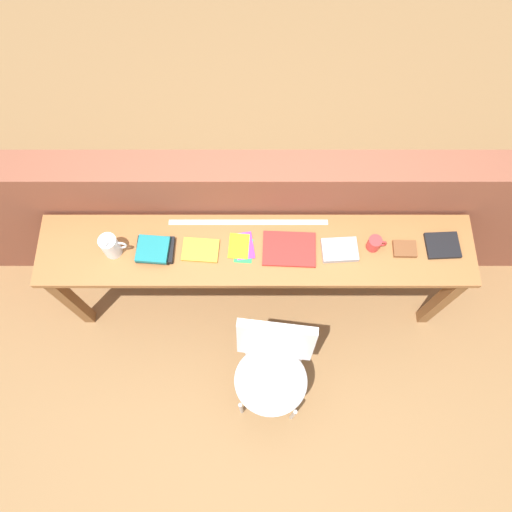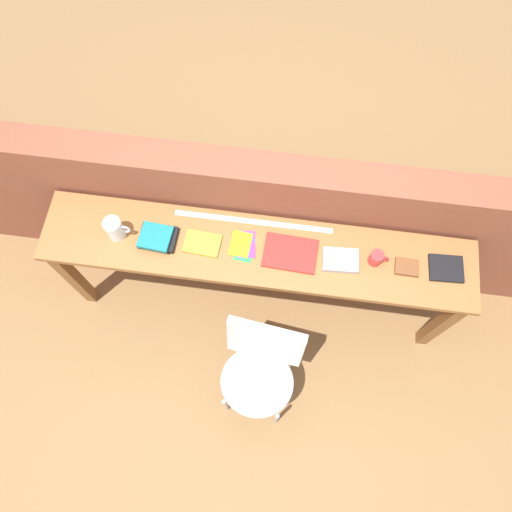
{
  "view_description": "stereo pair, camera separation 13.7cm",
  "coord_description": "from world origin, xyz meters",
  "px_view_note": "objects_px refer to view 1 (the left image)",
  "views": [
    {
      "loc": [
        0.0,
        -0.82,
        3.49
      ],
      "look_at": [
        0.0,
        0.25,
        0.9
      ],
      "focal_mm": 35.0,
      "sensor_mm": 36.0,
      "label": 1
    },
    {
      "loc": [
        0.14,
        -0.81,
        3.49
      ],
      "look_at": [
        0.0,
        0.25,
        0.9
      ],
      "focal_mm": 35.0,
      "sensor_mm": 36.0,
      "label": 2
    }
  ],
  "objects_px": {
    "pitcher_white": "(111,245)",
    "mug": "(375,244)",
    "leather_journal_brown": "(405,249)",
    "magazine_cycling": "(201,250)",
    "book_stack_leftmost": "(154,249)",
    "book_repair_rightmost": "(443,246)",
    "chair_white_moulded": "(272,367)",
    "book_open_centre": "(289,249)",
    "pamphlet_pile_colourful": "(242,247)"
  },
  "relations": [
    {
      "from": "chair_white_moulded",
      "to": "book_repair_rightmost",
      "type": "bearing_deg",
      "value": 32.79
    },
    {
      "from": "book_stack_leftmost",
      "to": "pamphlet_pile_colourful",
      "type": "distance_m",
      "value": 0.5
    },
    {
      "from": "leather_journal_brown",
      "to": "magazine_cycling",
      "type": "bearing_deg",
      "value": -178.6
    },
    {
      "from": "magazine_cycling",
      "to": "chair_white_moulded",
      "type": "bearing_deg",
      "value": -51.07
    },
    {
      "from": "chair_white_moulded",
      "to": "pitcher_white",
      "type": "xyz_separation_m",
      "value": [
        -0.9,
        0.59,
        0.43
      ]
    },
    {
      "from": "book_open_centre",
      "to": "mug",
      "type": "distance_m",
      "value": 0.48
    },
    {
      "from": "book_stack_leftmost",
      "to": "book_repair_rightmost",
      "type": "distance_m",
      "value": 1.63
    },
    {
      "from": "book_open_centre",
      "to": "mug",
      "type": "xyz_separation_m",
      "value": [
        0.48,
        0.02,
        0.04
      ]
    },
    {
      "from": "chair_white_moulded",
      "to": "mug",
      "type": "xyz_separation_m",
      "value": [
        0.57,
        0.62,
        0.4
      ]
    },
    {
      "from": "chair_white_moulded",
      "to": "magazine_cycling",
      "type": "height_order",
      "value": "magazine_cycling"
    },
    {
      "from": "pitcher_white",
      "to": "book_open_centre",
      "type": "relative_size",
      "value": 0.61
    },
    {
      "from": "pitcher_white",
      "to": "leather_journal_brown",
      "type": "relative_size",
      "value": 1.41
    },
    {
      "from": "magazine_cycling",
      "to": "book_open_centre",
      "type": "distance_m",
      "value": 0.5
    },
    {
      "from": "pitcher_white",
      "to": "leather_journal_brown",
      "type": "xyz_separation_m",
      "value": [
        1.65,
        0.01,
        -0.07
      ]
    },
    {
      "from": "book_stack_leftmost",
      "to": "magazine_cycling",
      "type": "bearing_deg",
      "value": 1.33
    },
    {
      "from": "book_stack_leftmost",
      "to": "book_open_centre",
      "type": "distance_m",
      "value": 0.76
    },
    {
      "from": "chair_white_moulded",
      "to": "book_open_centre",
      "type": "bearing_deg",
      "value": 81.36
    },
    {
      "from": "chair_white_moulded",
      "to": "book_repair_rightmost",
      "type": "height_order",
      "value": "book_repair_rightmost"
    },
    {
      "from": "mug",
      "to": "pitcher_white",
      "type": "bearing_deg",
      "value": -178.87
    },
    {
      "from": "chair_white_moulded",
      "to": "book_stack_leftmost",
      "type": "xyz_separation_m",
      "value": [
        -0.67,
        0.59,
        0.38
      ]
    },
    {
      "from": "pitcher_white",
      "to": "book_open_centre",
      "type": "bearing_deg",
      "value": 0.61
    },
    {
      "from": "magazine_cycling",
      "to": "pitcher_white",
      "type": "bearing_deg",
      "value": -175.24
    },
    {
      "from": "mug",
      "to": "book_repair_rightmost",
      "type": "xyz_separation_m",
      "value": [
        0.39,
        0.0,
        -0.03
      ]
    },
    {
      "from": "chair_white_moulded",
      "to": "pamphlet_pile_colourful",
      "type": "distance_m",
      "value": 0.73
    },
    {
      "from": "pitcher_white",
      "to": "magazine_cycling",
      "type": "relative_size",
      "value": 0.89
    },
    {
      "from": "chair_white_moulded",
      "to": "leather_journal_brown",
      "type": "xyz_separation_m",
      "value": [
        0.75,
        0.6,
        0.37
      ]
    },
    {
      "from": "pitcher_white",
      "to": "book_open_centre",
      "type": "distance_m",
      "value": 1.0
    },
    {
      "from": "book_stack_leftmost",
      "to": "magazine_cycling",
      "type": "relative_size",
      "value": 1.04
    },
    {
      "from": "chair_white_moulded",
      "to": "leather_journal_brown",
      "type": "relative_size",
      "value": 6.86
    },
    {
      "from": "pitcher_white",
      "to": "mug",
      "type": "distance_m",
      "value": 1.47
    },
    {
      "from": "magazine_cycling",
      "to": "pamphlet_pile_colourful",
      "type": "height_order",
      "value": "magazine_cycling"
    },
    {
      "from": "book_stack_leftmost",
      "to": "magazine_cycling",
      "type": "distance_m",
      "value": 0.26
    },
    {
      "from": "pitcher_white",
      "to": "book_repair_rightmost",
      "type": "distance_m",
      "value": 1.87
    },
    {
      "from": "pitcher_white",
      "to": "book_stack_leftmost",
      "type": "xyz_separation_m",
      "value": [
        0.23,
        -0.0,
        -0.05
      ]
    },
    {
      "from": "pitcher_white",
      "to": "pamphlet_pile_colourful",
      "type": "bearing_deg",
      "value": 1.8
    },
    {
      "from": "book_open_centre",
      "to": "magazine_cycling",
      "type": "bearing_deg",
      "value": -176.94
    },
    {
      "from": "book_open_centre",
      "to": "pamphlet_pile_colourful",
      "type": "bearing_deg",
      "value": 179.77
    },
    {
      "from": "magazine_cycling",
      "to": "pamphlet_pile_colourful",
      "type": "xyz_separation_m",
      "value": [
        0.24,
        0.02,
        -0.0
      ]
    },
    {
      "from": "book_stack_leftmost",
      "to": "pamphlet_pile_colourful",
      "type": "height_order",
      "value": "book_stack_leftmost"
    },
    {
      "from": "pitcher_white",
      "to": "mug",
      "type": "height_order",
      "value": "pitcher_white"
    },
    {
      "from": "pitcher_white",
      "to": "book_repair_rightmost",
      "type": "bearing_deg",
      "value": 0.98
    },
    {
      "from": "leather_journal_brown",
      "to": "book_repair_rightmost",
      "type": "relative_size",
      "value": 0.69
    },
    {
      "from": "book_open_centre",
      "to": "book_stack_leftmost",
      "type": "bearing_deg",
      "value": -176.71
    },
    {
      "from": "magazine_cycling",
      "to": "book_open_centre",
      "type": "height_order",
      "value": "book_open_centre"
    },
    {
      "from": "book_stack_leftmost",
      "to": "leather_journal_brown",
      "type": "xyz_separation_m",
      "value": [
        1.42,
        0.01,
        -0.02
      ]
    },
    {
      "from": "magazine_cycling",
      "to": "book_open_centre",
      "type": "bearing_deg",
      "value": 4.86
    },
    {
      "from": "chair_white_moulded",
      "to": "book_open_centre",
      "type": "xyz_separation_m",
      "value": [
        0.09,
        0.6,
        0.36
      ]
    },
    {
      "from": "book_stack_leftmost",
      "to": "leather_journal_brown",
      "type": "distance_m",
      "value": 1.42
    },
    {
      "from": "book_stack_leftmost",
      "to": "book_repair_rightmost",
      "type": "relative_size",
      "value": 1.14
    },
    {
      "from": "book_stack_leftmost",
      "to": "pamphlet_pile_colourful",
      "type": "relative_size",
      "value": 1.09
    }
  ]
}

